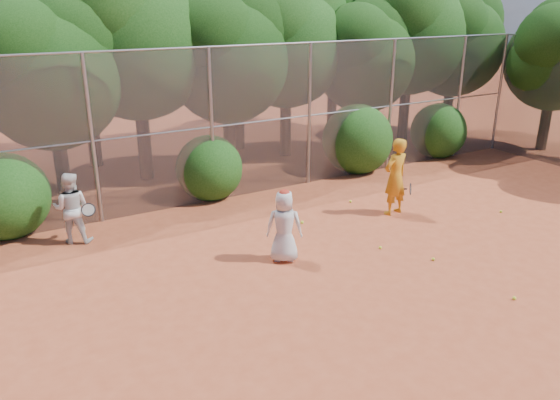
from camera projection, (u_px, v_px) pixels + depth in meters
ground at (392, 284)px, 10.34m from camera, size 80.00×80.00×0.00m
fence_back at (242, 121)px, 14.45m from camera, size 20.05×0.09×4.03m
tree_2 at (49, 65)px, 13.37m from camera, size 3.99×3.47×5.47m
tree_3 at (136, 26)px, 15.10m from camera, size 4.89×4.26×6.70m
tree_4 at (228, 48)px, 16.00m from camera, size 4.19×3.64×5.73m
tree_5 at (287, 34)px, 17.74m from camera, size 4.51×3.92×6.17m
tree_6 at (366, 51)px, 18.29m from camera, size 3.86×3.36×5.29m
tree_7 at (411, 24)px, 19.69m from camera, size 4.77×4.14×6.53m
tree_8 at (455, 36)px, 20.55m from camera, size 4.25×3.70×5.82m
tree_10 at (81, 16)px, 16.34m from camera, size 5.15×4.48×7.06m
tree_11 at (237, 29)px, 18.52m from camera, size 4.64×4.03×6.35m
tree_12 at (336, 16)px, 21.02m from camera, size 5.02×4.37×6.88m
tree_13 at (557, 50)px, 18.64m from camera, size 3.86×3.36×5.29m
bush_0 at (4, 192)px, 12.28m from camera, size 2.00×2.00×2.00m
bush_1 at (209, 165)px, 14.68m from camera, size 1.80×1.80×1.80m
bush_2 at (357, 136)px, 16.97m from camera, size 2.20×2.20×2.20m
bush_3 at (439, 128)px, 18.67m from camera, size 1.90×1.90×1.90m
player_yellow at (395, 177)px, 13.47m from camera, size 0.86×0.59×1.94m
player_teen at (284, 226)px, 11.06m from camera, size 0.89×0.81×1.54m
player_white at (71, 208)px, 11.92m from camera, size 0.96×0.88×1.60m
ball_0 at (433, 259)px, 11.28m from camera, size 0.07×0.07×0.07m
ball_1 at (514, 298)px, 9.79m from camera, size 0.07×0.07×0.07m
ball_2 at (501, 212)px, 13.82m from camera, size 0.07×0.07×0.07m
ball_3 at (380, 248)px, 11.81m from camera, size 0.07×0.07×0.07m
ball_4 at (350, 201)px, 14.52m from camera, size 0.07×0.07×0.07m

